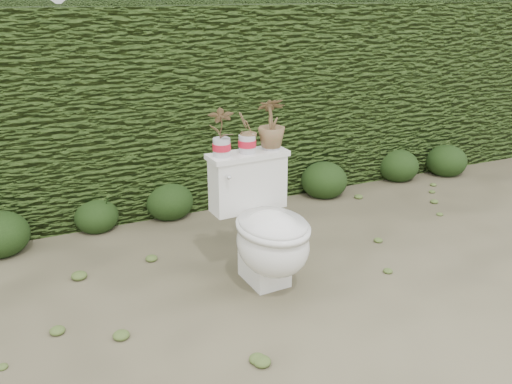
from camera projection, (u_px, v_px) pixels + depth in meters
name	position (u px, v px, depth m)	size (l,w,h in m)	color
ground	(282.00, 264.00, 3.59)	(60.00, 60.00, 0.00)	#7A7254
hedge	(198.00, 102.00, 4.66)	(8.00, 1.00, 1.60)	#3E5A1E
toilet	(266.00, 230.00, 3.25)	(0.51, 0.70, 0.78)	white
potted_plant_left	(221.00, 133.00, 3.18)	(0.15, 0.10, 0.29)	#23722C
potted_plant_center	(247.00, 134.00, 3.26)	(0.13, 0.11, 0.24)	#23722C
potted_plant_right	(272.00, 125.00, 3.32)	(0.17, 0.17, 0.31)	#23722C
liriope_clump_2	(96.00, 213.00, 4.08)	(0.33, 0.33, 0.26)	#243C15
liriope_clump_3	(169.00, 198.00, 4.31)	(0.38, 0.38, 0.31)	#243C15
liriope_clump_4	(248.00, 186.00, 4.58)	(0.37, 0.37, 0.30)	#243C15
liriope_clump_5	(324.00, 177.00, 4.75)	(0.41, 0.41, 0.33)	#243C15
liriope_clump_6	(398.00, 163.00, 5.17)	(0.39, 0.39, 0.31)	#243C15
liriope_clump_7	(447.00, 158.00, 5.31)	(0.39, 0.39, 0.32)	#243C15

